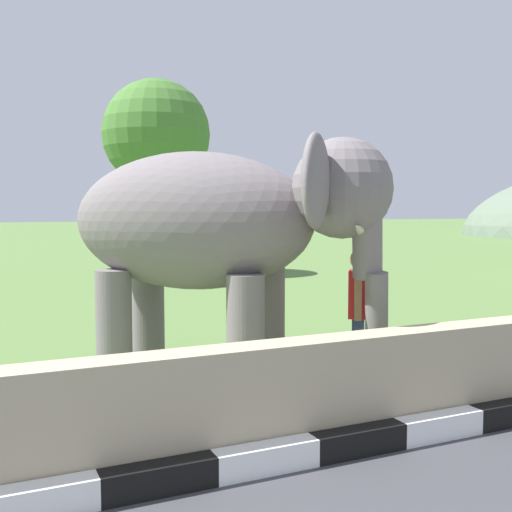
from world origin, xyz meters
name	(u,v)px	position (x,y,z in m)	size (l,w,h in m)	color
barrier_parapet	(160,416)	(2.00, 4.48, 0.50)	(28.00, 0.36, 1.00)	tan
elephant	(219,226)	(3.41, 6.80, 1.96)	(3.88, 3.78, 2.98)	slate
person_handler	(358,308)	(5.01, 6.14, 0.93)	(0.43, 0.55, 1.66)	navy
tree_distant	(156,135)	(6.27, 19.84, 4.62)	(3.56, 3.56, 6.42)	brown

